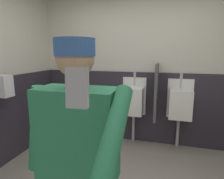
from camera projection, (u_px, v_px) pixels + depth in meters
wall_back at (142, 67)px, 3.31m from camera, size 4.13×0.12×2.63m
wainscot_band_back at (140, 107)px, 3.37m from camera, size 3.53×0.03×1.24m
urinal_left at (133, 100)px, 3.24m from camera, size 0.40×0.34×1.24m
urinal_middle at (180, 103)px, 3.04m from camera, size 0.40×0.34×1.24m
privacy_divider_panel at (156, 92)px, 3.04m from camera, size 0.04×0.40×0.90m
person at (78, 154)px, 1.15m from camera, size 0.68×0.60×1.64m
cell_phone at (77, 88)px, 0.51m from camera, size 0.06×0.03×0.11m
hand_dryer at (2, 86)px, 2.49m from camera, size 0.24×0.23×0.28m
soap_dispenser at (78, 61)px, 3.51m from camera, size 0.10×0.07×0.18m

